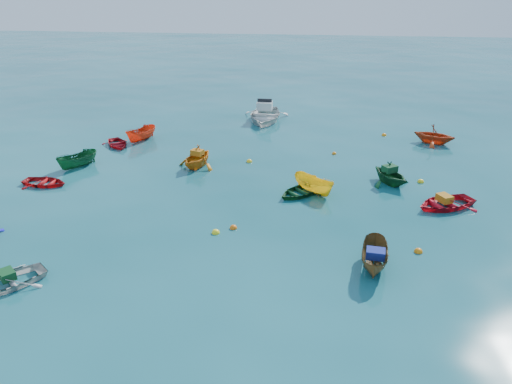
# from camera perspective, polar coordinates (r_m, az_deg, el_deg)

# --- Properties ---
(ground) EXTENTS (160.00, 160.00, 0.00)m
(ground) POSITION_cam_1_polar(r_m,az_deg,el_deg) (21.74, -1.60, -6.27)
(ground) COLOR #0A434C
(ground) RESTS_ON ground
(dinghy_white_near) EXTENTS (3.48, 3.54, 0.60)m
(dinghy_white_near) POSITION_cam_1_polar(r_m,az_deg,el_deg) (21.44, -26.61, -9.58)
(dinghy_white_near) COLOR beige
(dinghy_white_near) RESTS_ON ground
(sampan_brown_mid) EXTENTS (1.40, 2.94, 1.10)m
(sampan_brown_mid) POSITION_cam_1_polar(r_m,az_deg,el_deg) (20.87, 13.33, -8.38)
(sampan_brown_mid) COLOR brown
(sampan_brown_mid) RESTS_ON ground
(dinghy_orange_w) EXTENTS (3.10, 3.34, 1.44)m
(dinghy_orange_w) POSITION_cam_1_polar(r_m,az_deg,el_deg) (30.75, -6.69, 2.92)
(dinghy_orange_w) COLOR orange
(dinghy_orange_w) RESTS_ON ground
(sampan_yellow_mid) EXTENTS (2.68, 2.60, 1.05)m
(sampan_yellow_mid) POSITION_cam_1_polar(r_m,az_deg,el_deg) (27.09, 6.60, -0.05)
(sampan_yellow_mid) COLOR yellow
(sampan_yellow_mid) RESTS_ON ground
(dinghy_green_e) EXTENTS (3.22, 3.22, 0.55)m
(dinghy_green_e) POSITION_cam_1_polar(r_m,az_deg,el_deg) (26.75, 5.02, -0.30)
(dinghy_green_e) COLOR #0F421F
(dinghy_green_e) RESTS_ON ground
(dinghy_red_nw) EXTENTS (2.71, 2.06, 0.53)m
(dinghy_red_nw) POSITION_cam_1_polar(r_m,az_deg,el_deg) (30.26, -22.96, 0.75)
(dinghy_red_nw) COLOR red
(dinghy_red_nw) RESTS_ON ground
(sampan_orange_n) EXTENTS (2.08, 2.90, 1.05)m
(sampan_orange_n) POSITION_cam_1_polar(r_m,az_deg,el_deg) (36.34, -12.92, 5.79)
(sampan_orange_n) COLOR #EC3E16
(sampan_orange_n) RESTS_ON ground
(dinghy_green_n) EXTENTS (3.28, 3.38, 1.36)m
(dinghy_green_n) POSITION_cam_1_polar(r_m,az_deg,el_deg) (29.05, 14.98, 0.96)
(dinghy_green_n) COLOR #114922
(dinghy_green_n) RESTS_ON ground
(dinghy_red_ne) EXTENTS (3.88, 3.51, 0.66)m
(dinghy_red_ne) POSITION_cam_1_polar(r_m,az_deg,el_deg) (27.01, 20.74, -1.61)
(dinghy_red_ne) COLOR red
(dinghy_red_ne) RESTS_ON ground
(dinghy_red_far) EXTENTS (2.93, 3.09, 0.52)m
(dinghy_red_far) POSITION_cam_1_polar(r_m,az_deg,el_deg) (35.51, -15.53, 5.09)
(dinghy_red_far) COLOR #A90E17
(dinghy_red_far) RESTS_ON ground
(dinghy_orange_far) EXTENTS (3.43, 3.24, 1.43)m
(dinghy_orange_far) POSITION_cam_1_polar(r_m,az_deg,el_deg) (36.89, 19.58, 5.26)
(dinghy_orange_far) COLOR #BD3711
(dinghy_orange_far) RESTS_ON ground
(sampan_green_far) EXTENTS (2.32, 2.81, 1.04)m
(sampan_green_far) POSITION_cam_1_polar(r_m,az_deg,el_deg) (32.31, -19.61, 2.70)
(sampan_green_far) COLOR #13552B
(sampan_green_far) RESTS_ON ground
(motorboat_white) EXTENTS (3.68, 5.12, 1.66)m
(motorboat_white) POSITION_cam_1_polar(r_m,az_deg,el_deg) (40.38, 0.98, 8.19)
(motorboat_white) COLOR silver
(motorboat_white) RESTS_ON ground
(tarp_green_a) EXTENTS (0.84, 0.83, 0.33)m
(tarp_green_a) POSITION_cam_1_polar(r_m,az_deg,el_deg) (21.22, -26.59, -8.44)
(tarp_green_a) COLOR #11461F
(tarp_green_a) RESTS_ON dinghy_white_near
(tarp_blue_a) EXTENTS (0.79, 0.64, 0.35)m
(tarp_blue_a) POSITION_cam_1_polar(r_m,az_deg,el_deg) (20.37, 13.51, -6.87)
(tarp_blue_a) COLOR navy
(tarp_blue_a) RESTS_ON sampan_brown_mid
(tarp_orange_a) EXTENTS (0.83, 0.73, 0.34)m
(tarp_orange_a) POSITION_cam_1_polar(r_m,az_deg,el_deg) (30.49, -6.72, 4.51)
(tarp_orange_a) COLOR #C36C14
(tarp_orange_a) RESTS_ON dinghy_orange_w
(tarp_green_b) EXTENTS (0.94, 0.89, 0.36)m
(tarp_green_b) POSITION_cam_1_polar(r_m,az_deg,el_deg) (28.81, 15.03, 2.60)
(tarp_green_b) COLOR #114421
(tarp_green_b) RESTS_ON dinghy_green_n
(tarp_orange_b) EXTENTS (0.84, 0.91, 0.35)m
(tarp_orange_b) POSITION_cam_1_polar(r_m,az_deg,el_deg) (26.74, 20.73, -0.66)
(tarp_orange_b) COLOR #B96E12
(tarp_orange_b) RESTS_ON dinghy_red_ne
(buoy_ye_a) EXTENTS (0.37, 0.37, 0.37)m
(buoy_ye_a) POSITION_cam_1_polar(r_m,az_deg,el_deg) (22.88, -4.62, -4.70)
(buoy_ye_a) COLOR yellow
(buoy_ye_a) RESTS_ON ground
(buoy_or_b) EXTENTS (0.36, 0.36, 0.36)m
(buoy_or_b) POSITION_cam_1_polar(r_m,az_deg,el_deg) (22.43, 18.05, -6.54)
(buoy_or_b) COLOR orange
(buoy_or_b) RESTS_ON ground
(buoy_or_c) EXTENTS (0.35, 0.35, 0.35)m
(buoy_or_c) POSITION_cam_1_polar(r_m,az_deg,el_deg) (23.23, -2.60, -4.17)
(buoy_or_c) COLOR orange
(buoy_or_c) RESTS_ON ground
(buoy_ye_c) EXTENTS (0.36, 0.36, 0.36)m
(buoy_ye_c) POSITION_cam_1_polar(r_m,az_deg,el_deg) (31.28, -0.78, 3.45)
(buoy_ye_c) COLOR yellow
(buoy_ye_c) RESTS_ON ground
(buoy_or_d) EXTENTS (0.30, 0.30, 0.30)m
(buoy_or_d) POSITION_cam_1_polar(r_m,az_deg,el_deg) (33.07, 8.92, 4.31)
(buoy_or_d) COLOR orange
(buoy_or_d) RESTS_ON ground
(buoy_ye_d) EXTENTS (0.39, 0.39, 0.39)m
(buoy_ye_d) POSITION_cam_1_polar(r_m,az_deg,el_deg) (33.73, -19.62, 3.57)
(buoy_ye_d) COLOR yellow
(buoy_ye_d) RESTS_ON ground
(buoy_or_e) EXTENTS (0.36, 0.36, 0.36)m
(buoy_or_e) POSITION_cam_1_polar(r_m,az_deg,el_deg) (37.66, 14.41, 6.27)
(buoy_or_e) COLOR orange
(buoy_or_e) RESTS_ON ground
(buoy_ye_e) EXTENTS (0.37, 0.37, 0.37)m
(buoy_ye_e) POSITION_cam_1_polar(r_m,az_deg,el_deg) (29.72, 18.30, 1.07)
(buoy_ye_e) COLOR yellow
(buoy_ye_e) RESTS_ON ground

